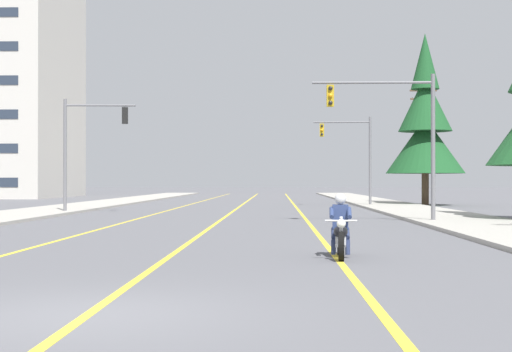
% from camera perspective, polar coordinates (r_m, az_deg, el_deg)
% --- Properties ---
extents(ground_plane, '(400.00, 400.00, 0.00)m').
position_cam_1_polar(ground_plane, '(10.27, -12.67, -10.12)').
color(ground_plane, '#5B5B60').
extents(lane_stripe_center, '(0.16, 100.00, 0.01)m').
position_cam_1_polar(lane_stripe_center, '(54.90, -1.08, -2.21)').
color(lane_stripe_center, yellow).
rests_on(lane_stripe_center, ground).
extents(lane_stripe_left, '(0.16, 100.00, 0.01)m').
position_cam_1_polar(lane_stripe_left, '(55.21, -5.15, -2.19)').
color(lane_stripe_left, yellow).
rests_on(lane_stripe_left, ground).
extents(lane_stripe_right, '(0.16, 100.00, 0.01)m').
position_cam_1_polar(lane_stripe_right, '(54.87, 2.92, -2.21)').
color(lane_stripe_right, yellow).
rests_on(lane_stripe_right, ground).
extents(sidewalk_kerb_right, '(4.40, 110.00, 0.14)m').
position_cam_1_polar(sidewalk_kerb_right, '(50.47, 10.46, -2.28)').
color(sidewalk_kerb_right, '#ADA89E').
rests_on(sidewalk_kerb_right, ground).
extents(sidewalk_kerb_left, '(4.40, 110.00, 0.14)m').
position_cam_1_polar(sidewalk_kerb_left, '(51.47, -12.98, -2.24)').
color(sidewalk_kerb_left, '#ADA89E').
rests_on(sidewalk_kerb_left, ground).
extents(motorcycle_with_rider, '(0.70, 2.19, 1.46)m').
position_cam_1_polar(motorcycle_with_rider, '(17.40, 6.37, -4.19)').
color(motorcycle_with_rider, black).
rests_on(motorcycle_with_rider, ground).
extents(traffic_signal_near_right, '(5.11, 0.37, 6.20)m').
position_cam_1_polar(traffic_signal_near_right, '(32.06, 10.63, 3.86)').
color(traffic_signal_near_right, slate).
rests_on(traffic_signal_near_right, ground).
extents(traffic_signal_near_left, '(3.89, 0.50, 6.20)m').
position_cam_1_polar(traffic_signal_near_left, '(42.03, -12.75, 2.75)').
color(traffic_signal_near_left, slate).
rests_on(traffic_signal_near_left, ground).
extents(traffic_signal_mid_right, '(4.01, 0.45, 6.20)m').
position_cam_1_polar(traffic_signal_mid_right, '(52.95, 7.39, 2.10)').
color(traffic_signal_mid_right, slate).
rests_on(traffic_signal_mid_right, ground).
extents(utility_pole_right_far, '(2.08, 0.26, 9.15)m').
position_cam_1_polar(utility_pole_right_far, '(59.88, 12.49, 2.66)').
color(utility_pole_right_far, brown).
rests_on(utility_pole_right_far, ground).
extents(conifer_tree_right_verge_far, '(5.63, 5.63, 12.39)m').
position_cam_1_polar(conifer_tree_right_verge_far, '(55.79, 12.62, 3.67)').
color(conifer_tree_right_verge_far, '#4C3828').
rests_on(conifer_tree_right_verge_far, ground).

